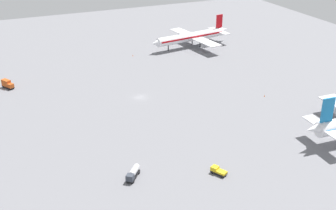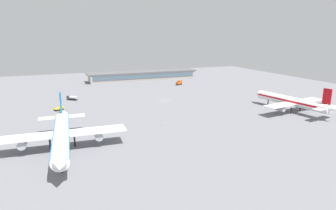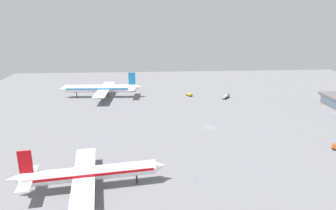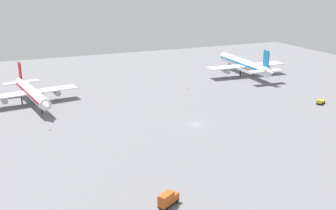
{
  "view_description": "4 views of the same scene",
  "coord_description": "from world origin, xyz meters",
  "px_view_note": "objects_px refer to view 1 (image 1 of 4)",
  "views": [
    {
      "loc": [
        144.03,
        -51.65,
        67.81
      ],
      "look_at": [
        18.3,
        3.5,
        3.92
      ],
      "focal_mm": 47.48,
      "sensor_mm": 36.0,
      "label": 1
    },
    {
      "loc": [
        57.15,
        148.52,
        36.29
      ],
      "look_at": [
        5.42,
        19.58,
        2.15
      ],
      "focal_mm": 30.33,
      "sensor_mm": 36.0,
      "label": 2
    },
    {
      "loc": [
        -131.77,
        28.46,
        50.41
      ],
      "look_at": [
        18.55,
        17.96,
        5.64
      ],
      "focal_mm": 32.88,
      "sensor_mm": 36.0,
      "label": 3
    },
    {
      "loc": [
        -60.99,
        -118.03,
        48.29
      ],
      "look_at": [
        -3.62,
        15.3,
        3.07
      ],
      "focal_mm": 43.89,
      "sensor_mm": 36.0,
      "label": 4
    }
  ],
  "objects_px": {
    "pushback_tractor": "(218,171)",
    "safety_cone_near_gate": "(264,96)",
    "fuel_truck": "(133,173)",
    "catering_truck": "(7,84)",
    "airplane_taxiing": "(192,37)",
    "safety_cone_mid_apron": "(133,55)"
  },
  "relations": [
    {
      "from": "catering_truck",
      "to": "pushback_tractor",
      "type": "bearing_deg",
      "value": -2.13
    },
    {
      "from": "fuel_truck",
      "to": "catering_truck",
      "type": "xyz_separation_m",
      "value": [
        -78.45,
        -24.42,
        0.31
      ]
    },
    {
      "from": "catering_truck",
      "to": "pushback_tractor",
      "type": "xyz_separation_m",
      "value": [
        86.01,
        46.1,
        -0.73
      ]
    },
    {
      "from": "safety_cone_mid_apron",
      "to": "catering_truck",
      "type": "bearing_deg",
      "value": -73.51
    },
    {
      "from": "safety_cone_mid_apron",
      "to": "pushback_tractor",
      "type": "bearing_deg",
      "value": -6.78
    },
    {
      "from": "airplane_taxiing",
      "to": "fuel_truck",
      "type": "xyz_separation_m",
      "value": [
        97.99,
        -66.35,
        -3.73
      ]
    },
    {
      "from": "pushback_tractor",
      "to": "safety_cone_mid_apron",
      "type": "distance_m",
      "value": 104.02
    },
    {
      "from": "pushback_tractor",
      "to": "safety_cone_near_gate",
      "type": "relative_size",
      "value": 7.97
    },
    {
      "from": "airplane_taxiing",
      "to": "safety_cone_mid_apron",
      "type": "distance_m",
      "value": 32.83
    },
    {
      "from": "airplane_taxiing",
      "to": "safety_cone_near_gate",
      "type": "height_order",
      "value": "airplane_taxiing"
    },
    {
      "from": "safety_cone_mid_apron",
      "to": "safety_cone_near_gate",
      "type": "bearing_deg",
      "value": 24.46
    },
    {
      "from": "pushback_tractor",
      "to": "fuel_truck",
      "type": "bearing_deg",
      "value": 43.86
    },
    {
      "from": "fuel_truck",
      "to": "catering_truck",
      "type": "relative_size",
      "value": 1.05
    },
    {
      "from": "fuel_truck",
      "to": "pushback_tractor",
      "type": "relative_size",
      "value": 1.27
    },
    {
      "from": "airplane_taxiing",
      "to": "pushback_tractor",
      "type": "relative_size",
      "value": 9.65
    },
    {
      "from": "airplane_taxiing",
      "to": "pushback_tractor",
      "type": "xyz_separation_m",
      "value": [
        105.55,
        -44.67,
        -4.14
      ]
    },
    {
      "from": "safety_cone_near_gate",
      "to": "safety_cone_mid_apron",
      "type": "relative_size",
      "value": 1.0
    },
    {
      "from": "airplane_taxiing",
      "to": "catering_truck",
      "type": "relative_size",
      "value": 7.97
    },
    {
      "from": "pushback_tractor",
      "to": "safety_cone_near_gate",
      "type": "height_order",
      "value": "pushback_tractor"
    },
    {
      "from": "catering_truck",
      "to": "safety_cone_mid_apron",
      "type": "xyz_separation_m",
      "value": [
        -17.28,
        58.38,
        -1.4
      ]
    },
    {
      "from": "catering_truck",
      "to": "safety_cone_near_gate",
      "type": "height_order",
      "value": "catering_truck"
    },
    {
      "from": "airplane_taxiing",
      "to": "pushback_tractor",
      "type": "height_order",
      "value": "airplane_taxiing"
    }
  ]
}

